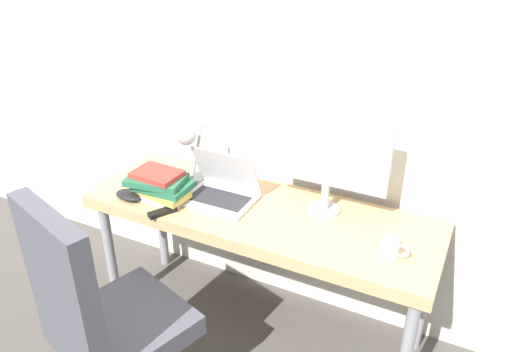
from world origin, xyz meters
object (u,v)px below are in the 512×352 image
at_px(desk_lamp, 193,151).
at_px(game_controller, 130,195).
at_px(office_chair, 99,314).
at_px(book_stack, 160,186).
at_px(monitor, 328,156).
at_px(laptop, 222,190).
at_px(mug, 391,248).

xyz_separation_m(desk_lamp, game_controller, (-0.22, -0.22, -0.18)).
distance_m(office_chair, game_controller, 0.63).
bearing_deg(book_stack, monitor, 19.22).
distance_m(book_stack, game_controller, 0.16).
xyz_separation_m(laptop, office_chair, (-0.11, -0.74, -0.19)).
relative_size(monitor, mug, 4.72).
bearing_deg(laptop, mug, -6.53).
bearing_deg(book_stack, office_chair, -76.78).
height_order(desk_lamp, office_chair, office_chair).
bearing_deg(mug, monitor, 148.29).
bearing_deg(game_controller, desk_lamp, 45.84).
xyz_separation_m(monitor, office_chair, (-0.57, -0.86, -0.41)).
bearing_deg(mug, game_controller, -175.37).
distance_m(laptop, mug, 0.81).
distance_m(desk_lamp, mug, 1.00).
bearing_deg(monitor, mug, -31.71).
distance_m(mug, game_controller, 1.20).
height_order(book_stack, mug, book_stack).
relative_size(monitor, game_controller, 3.53).
height_order(office_chair, mug, office_chair).
bearing_deg(laptop, game_controller, -153.95).
bearing_deg(laptop, monitor, 14.56).
bearing_deg(desk_lamp, game_controller, -134.16).
bearing_deg(desk_lamp, mug, -7.31).
distance_m(desk_lamp, office_chair, 0.85).
bearing_deg(office_chair, game_controller, 116.85).
relative_size(office_chair, book_stack, 3.53).
height_order(laptop, monitor, monitor).
bearing_deg(game_controller, office_chair, -63.15).
height_order(laptop, desk_lamp, desk_lamp).
xyz_separation_m(desk_lamp, mug, (0.98, -0.13, -0.16)).
distance_m(monitor, book_stack, 0.78).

